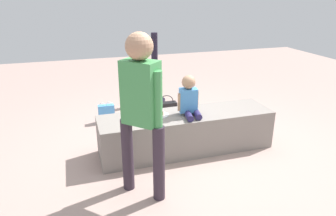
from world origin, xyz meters
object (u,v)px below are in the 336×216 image
gift_bag (107,113)px  water_bottle_near_gift (189,107)px  adult_standing (141,103)px  party_cup_red (111,129)px  cake_plate (159,114)px  cake_box_white (216,122)px  handbag_black_leather (166,108)px  child_seated (189,98)px

gift_bag → water_bottle_near_gift: size_ratio=1.55×
adult_standing → party_cup_red: (-0.11, 1.52, -0.89)m
cake_plate → adult_standing: bearing=-116.5°
cake_box_white → handbag_black_leather: handbag_black_leather is taller
cake_plate → handbag_black_leather: 1.33m
handbag_black_leather → water_bottle_near_gift: bearing=-6.3°
adult_standing → water_bottle_near_gift: bearing=57.6°
adult_standing → water_bottle_near_gift: adult_standing is taller
cake_box_white → adult_standing: bearing=-137.6°
child_seated → adult_standing: bearing=-136.6°
cake_plate → party_cup_red: (-0.50, 0.74, -0.45)m
adult_standing → party_cup_red: adult_standing is taller
water_bottle_near_gift → handbag_black_leather: bearing=173.7°
gift_bag → child_seated: bearing=-55.2°
child_seated → party_cup_red: size_ratio=4.64×
adult_standing → cake_box_white: 2.09m
child_seated → cake_box_white: child_seated is taller
adult_standing → gift_bag: size_ratio=4.98×
cake_plate → handbag_black_leather: bearing=69.3°
cake_plate → gift_bag: bearing=114.2°
water_bottle_near_gift → party_cup_red: (-1.33, -0.40, -0.04)m
child_seated → adult_standing: adult_standing is taller
adult_standing → handbag_black_leather: (0.83, 1.96, -0.84)m
cake_box_white → handbag_black_leather: bearing=129.2°
cake_box_white → handbag_black_leather: size_ratio=0.96×
child_seated → cake_box_white: 1.09m
handbag_black_leather → cake_plate: bearing=-110.7°
adult_standing → handbag_black_leather: adult_standing is taller
adult_standing → handbag_black_leather: 2.29m
child_seated → cake_box_white: size_ratio=1.49×
adult_standing → water_bottle_near_gift: 2.43m
party_cup_red → handbag_black_leather: handbag_black_leather is taller
water_bottle_near_gift → handbag_black_leather: 0.39m
water_bottle_near_gift → gift_bag: bearing=-180.0°
water_bottle_near_gift → party_cup_red: size_ratio=1.95×
child_seated → cake_box_white: (0.67, 0.58, -0.63)m
water_bottle_near_gift → handbag_black_leather: handbag_black_leather is taller
water_bottle_near_gift → cake_box_white: 0.67m
water_bottle_near_gift → child_seated: bearing=-111.8°
cake_plate → cake_box_white: size_ratio=0.69×
gift_bag → water_bottle_near_gift: 1.34m
cake_box_white → cake_plate: bearing=-153.7°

